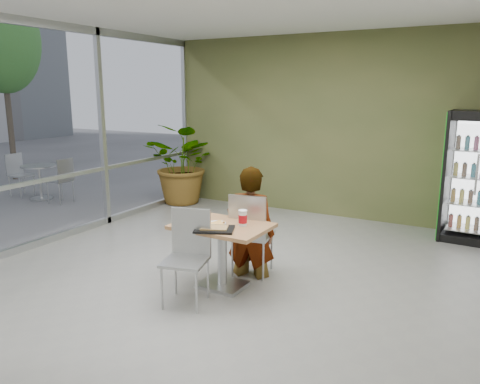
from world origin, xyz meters
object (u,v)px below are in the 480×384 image
(beverage_fridge, at_px, (477,177))
(cafeteria_tray, at_px, (214,229))
(dining_table, at_px, (222,242))
(chair_far, at_px, (250,228))
(chair_near, at_px, (188,248))
(soda_cup, at_px, (243,218))
(seated_woman, at_px, (251,233))
(potted_plant, at_px, (184,164))

(beverage_fridge, bearing_deg, cafeteria_tray, -120.85)
(dining_table, relative_size, cafeteria_tray, 2.55)
(chair_far, bearing_deg, cafeteria_tray, 72.81)
(chair_near, relative_size, soda_cup, 5.64)
(seated_woman, bearing_deg, chair_near, 65.21)
(beverage_fridge, bearing_deg, seated_woman, -126.46)
(dining_table, relative_size, potted_plant, 0.67)
(beverage_fridge, height_order, potted_plant, beverage_fridge)
(seated_woman, distance_m, soda_cup, 0.53)
(soda_cup, height_order, cafeteria_tray, soda_cup)
(seated_woman, xyz_separation_m, potted_plant, (-2.88, 2.65, 0.27))
(soda_cup, xyz_separation_m, potted_plant, (-3.00, 3.07, -0.03))
(beverage_fridge, bearing_deg, chair_near, -121.17)
(chair_near, xyz_separation_m, soda_cup, (0.37, 0.54, 0.25))
(cafeteria_tray, relative_size, potted_plant, 0.26)
(seated_woman, xyz_separation_m, cafeteria_tray, (-0.06, -0.73, 0.23))
(dining_table, height_order, soda_cup, soda_cup)
(chair_far, bearing_deg, chair_near, 63.20)
(chair_near, distance_m, beverage_fridge, 4.56)
(soda_cup, distance_m, beverage_fridge, 3.89)
(chair_far, relative_size, chair_near, 1.03)
(chair_far, relative_size, soda_cup, 5.83)
(dining_table, xyz_separation_m, cafeteria_tray, (0.05, -0.23, 0.22))
(dining_table, bearing_deg, chair_near, -106.74)
(soda_cup, bearing_deg, cafeteria_tray, -119.92)
(potted_plant, bearing_deg, chair_near, -53.88)
(cafeteria_tray, bearing_deg, beverage_fridge, 56.16)
(chair_near, xyz_separation_m, cafeteria_tray, (0.19, 0.23, 0.18))
(chair_far, relative_size, cafeteria_tray, 2.47)
(cafeteria_tray, bearing_deg, dining_table, 101.08)
(seated_woman, height_order, soda_cup, seated_woman)
(chair_near, height_order, seated_woman, seated_woman)
(potted_plant, bearing_deg, seated_woman, -42.60)
(chair_near, distance_m, seated_woman, 0.99)
(soda_cup, bearing_deg, chair_near, -123.91)
(chair_far, height_order, soda_cup, chair_far)
(chair_near, distance_m, cafeteria_tray, 0.35)
(dining_table, height_order, chair_far, chair_far)
(cafeteria_tray, bearing_deg, seated_woman, 85.21)
(chair_far, height_order, beverage_fridge, beverage_fridge)
(seated_woman, relative_size, soda_cup, 9.34)
(chair_far, distance_m, soda_cup, 0.44)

